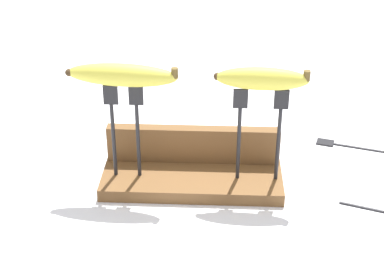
{
  "coord_description": "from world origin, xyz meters",
  "views": [
    {
      "loc": [
        0.05,
        -0.99,
        0.66
      ],
      "look_at": [
        0.0,
        0.0,
        0.12
      ],
      "focal_mm": 57.87,
      "sensor_mm": 36.0,
      "label": 1
    }
  ],
  "objects_px": {
    "fork_stand_right": "(259,127)",
    "banana_raised_right": "(262,79)",
    "fork_stand_left": "(125,123)",
    "banana_raised_left": "(122,75)",
    "banana_chunk_near": "(179,144)",
    "fork_fallen_far": "(344,145)"
  },
  "relations": [
    {
      "from": "banana_chunk_near",
      "to": "fork_fallen_far",
      "type": "bearing_deg",
      "value": 7.03
    },
    {
      "from": "fork_stand_left",
      "to": "fork_fallen_far",
      "type": "xyz_separation_m",
      "value": [
        0.44,
        0.17,
        -0.13
      ]
    },
    {
      "from": "fork_fallen_far",
      "to": "banana_chunk_near",
      "type": "height_order",
      "value": "banana_chunk_near"
    },
    {
      "from": "banana_raised_left",
      "to": "banana_raised_right",
      "type": "xyz_separation_m",
      "value": [
        0.24,
        -0.0,
        -0.0
      ]
    },
    {
      "from": "banana_raised_left",
      "to": "banana_chunk_near",
      "type": "xyz_separation_m",
      "value": [
        0.09,
        0.13,
        -0.21
      ]
    },
    {
      "from": "fork_stand_left",
      "to": "banana_raised_left",
      "type": "bearing_deg",
      "value": 175.18
    },
    {
      "from": "fork_stand_left",
      "to": "fork_stand_right",
      "type": "distance_m",
      "value": 0.24
    },
    {
      "from": "fork_stand_left",
      "to": "banana_raised_left",
      "type": "height_order",
      "value": "banana_raised_left"
    },
    {
      "from": "fork_stand_right",
      "to": "fork_fallen_far",
      "type": "height_order",
      "value": "fork_stand_right"
    },
    {
      "from": "fork_fallen_far",
      "to": "banana_raised_right",
      "type": "bearing_deg",
      "value": -138.58
    },
    {
      "from": "banana_raised_left",
      "to": "fork_fallen_far",
      "type": "distance_m",
      "value": 0.52
    },
    {
      "from": "banana_raised_right",
      "to": "banana_chunk_near",
      "type": "relative_size",
      "value": 3.93
    },
    {
      "from": "banana_raised_left",
      "to": "fork_fallen_far",
      "type": "bearing_deg",
      "value": 21.37
    },
    {
      "from": "fork_stand_left",
      "to": "banana_raised_left",
      "type": "relative_size",
      "value": 0.92
    },
    {
      "from": "banana_raised_right",
      "to": "fork_stand_right",
      "type": "bearing_deg",
      "value": -3.1
    },
    {
      "from": "fork_stand_left",
      "to": "fork_stand_right",
      "type": "xyz_separation_m",
      "value": [
        0.24,
        0.0,
        -0.0
      ]
    },
    {
      "from": "fork_stand_right",
      "to": "banana_raised_right",
      "type": "height_order",
      "value": "banana_raised_right"
    },
    {
      "from": "fork_stand_right",
      "to": "banana_raised_right",
      "type": "xyz_separation_m",
      "value": [
        -0.0,
        0.0,
        0.09
      ]
    },
    {
      "from": "fork_stand_right",
      "to": "banana_raised_right",
      "type": "bearing_deg",
      "value": 176.9
    },
    {
      "from": "banana_chunk_near",
      "to": "banana_raised_right",
      "type": "bearing_deg",
      "value": -39.69
    },
    {
      "from": "fork_stand_left",
      "to": "banana_raised_right",
      "type": "xyz_separation_m",
      "value": [
        0.24,
        0.0,
        0.09
      ]
    },
    {
      "from": "banana_chunk_near",
      "to": "fork_stand_left",
      "type": "bearing_deg",
      "value": -124.73
    }
  ]
}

